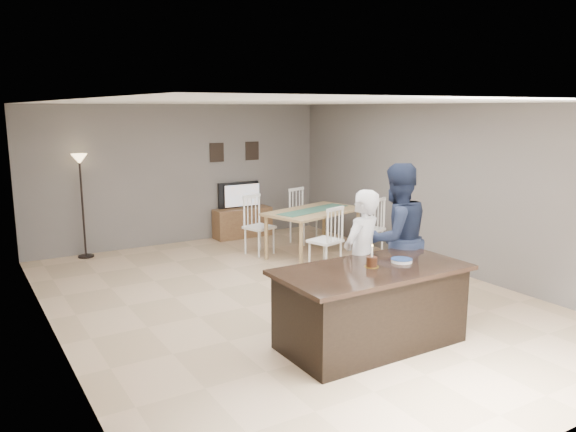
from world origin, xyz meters
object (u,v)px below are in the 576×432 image
birthday_cake (372,262)px  dining_table (313,218)px  tv_console (243,223)px  television (241,195)px  kitchen_island (371,306)px  man (396,239)px  floor_lamp (81,178)px  plate_stack (402,260)px  woman (361,258)px

birthday_cake → dining_table: bearing=65.6°
tv_console → dining_table: 2.06m
television → dining_table: bearing=101.9°
kitchen_island → tv_console: kitchen_island is taller
man → kitchen_island: bearing=40.3°
dining_table → floor_lamp: floor_lamp is taller
television → birthday_cake: 5.73m
dining_table → floor_lamp: 4.15m
floor_lamp → dining_table: bearing=-29.3°
birthday_cake → plate_stack: bearing=-4.0°
tv_console → dining_table: (0.43, -1.98, 0.39)m
kitchen_island → man: (0.95, 0.68, 0.52)m
plate_stack → dining_table: dining_table is taller
woman → floor_lamp: floor_lamp is taller
kitchen_island → birthday_cake: size_ratio=8.49×
man → woman: bearing=15.7°
television → woman: (-0.91, -5.09, -0.02)m
plate_stack → tv_console: bearing=82.2°
tv_console → woman: size_ratio=0.71×
birthday_cake → plate_stack: 0.42m
man → plate_stack: man is taller
man → dining_table: size_ratio=0.82×
man → television: bearing=-88.0°
man → plate_stack: 0.85m
tv_console → floor_lamp: floor_lamp is taller
woman → dining_table: size_ratio=0.71×
kitchen_island → dining_table: 3.95m
birthday_cake → floor_lamp: bearing=109.3°
birthday_cake → floor_lamp: floor_lamp is taller
television → floor_lamp: (-3.13, -0.05, 0.57)m
television → birthday_cake: size_ratio=3.61×
woman → kitchen_island: bearing=43.0°
plate_stack → dining_table: size_ratio=0.10×
kitchen_island → woman: (0.29, 0.55, 0.39)m
kitchen_island → floor_lamp: (-1.93, 5.59, 0.98)m
man → birthday_cake: man is taller
kitchen_island → man: 1.28m
plate_stack → floor_lamp: (-2.36, 5.59, 0.51)m
kitchen_island → plate_stack: 0.64m
tv_console → plate_stack: size_ratio=4.87×
dining_table → television: bearing=86.3°
television → floor_lamp: bearing=0.9°
woman → dining_table: woman is taller
kitchen_island → tv_console: size_ratio=1.79×
kitchen_island → floor_lamp: floor_lamp is taller
dining_table → floor_lamp: (-3.56, 2.00, 0.75)m
kitchen_island → television: 5.78m
woman → man: man is taller
television → birthday_cake: (-1.18, -5.61, 0.10)m
man → floor_lamp: size_ratio=1.06×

